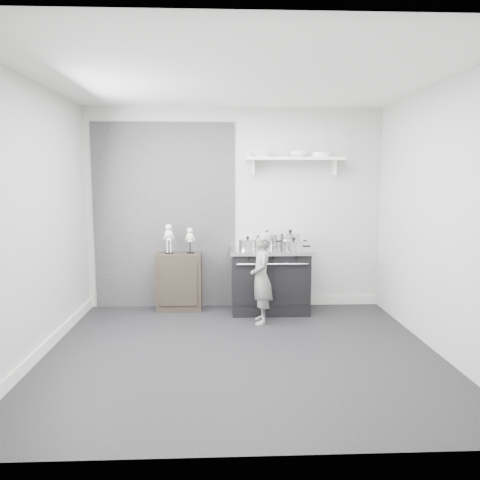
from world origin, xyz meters
name	(u,v)px	position (x,y,z in m)	size (l,w,h in m)	color
ground	(240,352)	(0.00, 0.00, 0.00)	(4.00, 4.00, 0.00)	black
room_shell	(231,190)	(-0.09, 0.15, 1.64)	(4.02, 3.62, 2.71)	#B5B5B3
wall_shelf	(295,159)	(0.80, 1.68, 2.01)	(1.30, 0.26, 0.24)	silver
stove	(270,280)	(0.45, 1.48, 0.43)	(1.05, 0.66, 0.85)	black
side_cabinet	(179,282)	(-0.75, 1.61, 0.38)	(0.59, 0.35, 0.77)	black
child	(261,278)	(0.30, 0.98, 0.56)	(0.41, 0.27, 1.12)	gray
pot_front_left	(248,244)	(0.16, 1.39, 0.92)	(0.32, 0.23, 0.18)	silver
pot_back_left	(267,241)	(0.42, 1.60, 0.94)	(0.37, 0.29, 0.23)	silver
pot_back_right	(290,240)	(0.73, 1.57, 0.94)	(0.36, 0.27, 0.24)	silver
pot_front_right	(294,246)	(0.73, 1.27, 0.91)	(0.34, 0.26, 0.18)	silver
skeleton_full	(169,237)	(-0.88, 1.61, 0.99)	(0.13, 0.08, 0.45)	silver
skeleton_torso	(190,239)	(-0.60, 1.61, 0.97)	(0.11, 0.07, 0.39)	silver
bowl_large	(262,154)	(0.36, 1.67, 2.07)	(0.27, 0.27, 0.07)	white
bowl_small	(298,154)	(0.84, 1.67, 2.08)	(0.24, 0.24, 0.07)	white
plate_stack	(321,155)	(1.15, 1.67, 2.07)	(0.26, 0.26, 0.06)	white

